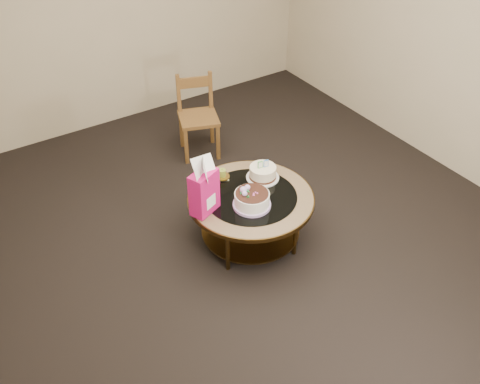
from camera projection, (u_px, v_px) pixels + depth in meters
ground at (250, 238)px, 4.54m from camera, size 5.00×5.00×0.00m
room_walls at (253, 69)px, 3.60m from camera, size 4.52×5.02×2.61m
coffee_table at (251, 204)px, 4.31m from camera, size 1.02×1.02×0.46m
decorated_cake at (252, 200)px, 4.13m from camera, size 0.30×0.30×0.17m
cream_cake at (263, 173)px, 4.42m from camera, size 0.28×0.28×0.17m
gift_bag at (204, 187)px, 3.98m from camera, size 0.26×0.23×0.46m
pillar_candle at (222, 175)px, 4.43m from camera, size 0.14×0.14×0.09m
dining_chair at (198, 116)px, 5.36m from camera, size 0.48×0.48×0.82m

